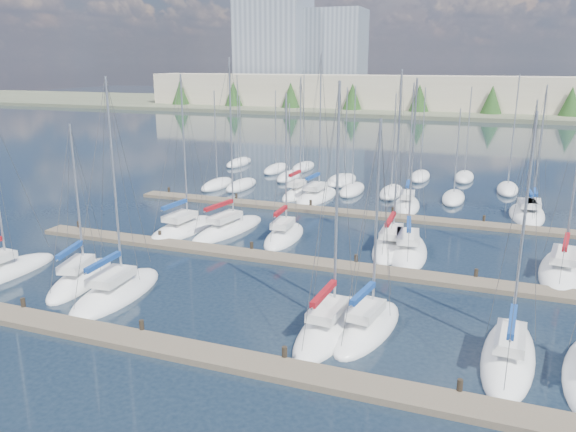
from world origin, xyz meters
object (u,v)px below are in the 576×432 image
(sailboat_b, at_px, (81,279))
(sailboat_h, at_px, (183,229))
(sailboat_f, at_px, (508,356))
(sailboat_r, at_px, (532,214))
(sailboat_e, at_px, (368,328))
(sailboat_j, at_px, (284,236))
(sailboat_n, at_px, (298,193))
(sailboat_i, at_px, (228,229))
(sailboat_m, at_px, (563,270))
(sailboat_c, at_px, (117,292))
(sailboat_d, at_px, (330,327))
(sailboat_l, at_px, (407,250))
(sailboat_k, at_px, (391,244))
(sailboat_o, at_px, (317,196))
(sailboat_q, at_px, (525,215))
(sailboat_p, at_px, (407,205))

(sailboat_b, relative_size, sailboat_h, 0.80)
(sailboat_f, height_order, sailboat_r, sailboat_r)
(sailboat_e, bearing_deg, sailboat_j, 134.97)
(sailboat_j, xyz_separation_m, sailboat_e, (9.99, -13.57, -0.00))
(sailboat_n, bearing_deg, sailboat_i, -91.23)
(sailboat_m, distance_m, sailboat_c, 29.50)
(sailboat_f, height_order, sailboat_h, sailboat_h)
(sailboat_n, bearing_deg, sailboat_d, -64.29)
(sailboat_d, relative_size, sailboat_e, 1.15)
(sailboat_l, bearing_deg, sailboat_m, -11.27)
(sailboat_f, bearing_deg, sailboat_i, 150.47)
(sailboat_l, bearing_deg, sailboat_d, -106.23)
(sailboat_r, bearing_deg, sailboat_b, -134.90)
(sailboat_m, xyz_separation_m, sailboat_b, (-29.53, -12.98, 0.00))
(sailboat_r, distance_m, sailboat_e, 29.25)
(sailboat_c, bearing_deg, sailboat_d, -2.58)
(sailboat_n, height_order, sailboat_h, sailboat_h)
(sailboat_h, height_order, sailboat_e, sailboat_h)
(sailboat_j, distance_m, sailboat_h, 8.80)
(sailboat_k, bearing_deg, sailboat_c, -134.42)
(sailboat_i, bearing_deg, sailboat_k, 13.60)
(sailboat_j, bearing_deg, sailboat_e, -57.11)
(sailboat_o, xyz_separation_m, sailboat_c, (-3.80, -28.30, -0.01))
(sailboat_d, height_order, sailboat_e, sailboat_d)
(sailboat_d, height_order, sailboat_i, sailboat_i)
(sailboat_j, distance_m, sailboat_i, 5.11)
(sailboat_f, height_order, sailboat_n, sailboat_n)
(sailboat_q, relative_size, sailboat_r, 0.90)
(sailboat_p, distance_m, sailboat_e, 27.28)
(sailboat_j, relative_size, sailboat_m, 0.93)
(sailboat_b, distance_m, sailboat_e, 19.05)
(sailboat_n, height_order, sailboat_k, sailboat_k)
(sailboat_m, bearing_deg, sailboat_e, -120.50)
(sailboat_o, distance_m, sailboat_q, 20.25)
(sailboat_d, height_order, sailboat_q, sailboat_d)
(sailboat_m, height_order, sailboat_c, sailboat_c)
(sailboat_n, relative_size, sailboat_o, 0.85)
(sailboat_d, height_order, sailboat_k, sailboat_k)
(sailboat_q, height_order, sailboat_e, sailboat_e)
(sailboat_b, bearing_deg, sailboat_o, 60.80)
(sailboat_j, height_order, sailboat_q, sailboat_j)
(sailboat_i, distance_m, sailboat_c, 14.42)
(sailboat_q, distance_m, sailboat_c, 37.04)
(sailboat_o, relative_size, sailboat_c, 1.11)
(sailboat_p, bearing_deg, sailboat_h, -144.62)
(sailboat_b, bearing_deg, sailboat_c, -28.90)
(sailboat_j, height_order, sailboat_m, sailboat_m)
(sailboat_f, bearing_deg, sailboat_l, 119.83)
(sailboat_h, bearing_deg, sailboat_b, -86.15)
(sailboat_p, distance_m, sailboat_b, 31.76)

